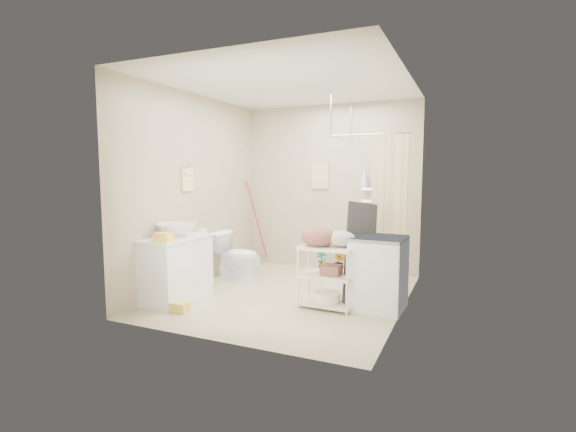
# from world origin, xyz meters

# --- Properties ---
(floor) EXTENTS (3.20, 3.20, 0.00)m
(floor) POSITION_xyz_m (0.00, 0.00, 0.00)
(floor) COLOR beige
(floor) RESTS_ON ground
(ceiling) EXTENTS (2.80, 3.20, 0.04)m
(ceiling) POSITION_xyz_m (0.00, 0.00, 2.60)
(ceiling) COLOR silver
(ceiling) RESTS_ON ground
(wall_back) EXTENTS (2.80, 0.04, 2.60)m
(wall_back) POSITION_xyz_m (0.00, 1.60, 1.30)
(wall_back) COLOR #B8AC8F
(wall_back) RESTS_ON ground
(wall_front) EXTENTS (2.80, 0.04, 2.60)m
(wall_front) POSITION_xyz_m (0.00, -1.60, 1.30)
(wall_front) COLOR #B8AC8F
(wall_front) RESTS_ON ground
(wall_left) EXTENTS (0.04, 3.20, 2.60)m
(wall_left) POSITION_xyz_m (-1.40, 0.00, 1.30)
(wall_left) COLOR #B8AC8F
(wall_left) RESTS_ON ground
(wall_right) EXTENTS (0.04, 3.20, 2.60)m
(wall_right) POSITION_xyz_m (1.40, 0.00, 1.30)
(wall_right) COLOR #B8AC8F
(wall_right) RESTS_ON ground
(vanity) EXTENTS (0.52, 0.90, 0.78)m
(vanity) POSITION_xyz_m (-1.16, -0.74, 0.39)
(vanity) COLOR white
(vanity) RESTS_ON ground
(sink) EXTENTS (0.48, 0.48, 0.16)m
(sink) POSITION_xyz_m (-1.15, -0.73, 0.86)
(sink) COLOR silver
(sink) RESTS_ON vanity
(counter_basket) EXTENTS (0.20, 0.16, 0.10)m
(counter_basket) POSITION_xyz_m (-1.05, -1.08, 0.83)
(counter_basket) COLOR yellow
(counter_basket) RESTS_ON vanity
(floor_basket) EXTENTS (0.30, 0.24, 0.16)m
(floor_basket) POSITION_xyz_m (-0.86, -1.08, 0.08)
(floor_basket) COLOR #DFCA45
(floor_basket) RESTS_ON ground
(toilet) EXTENTS (0.68, 0.41, 0.68)m
(toilet) POSITION_xyz_m (-1.04, 0.47, 0.34)
(toilet) COLOR white
(toilet) RESTS_ON ground
(mop) EXTENTS (0.17, 0.17, 1.40)m
(mop) POSITION_xyz_m (-1.23, 1.43, 0.70)
(mop) COLOR #B92D27
(mop) RESTS_ON ground
(potted_plant_a) EXTENTS (0.18, 0.13, 0.32)m
(potted_plant_a) POSITION_xyz_m (-0.05, 1.38, 0.16)
(potted_plant_a) COLOR maroon
(potted_plant_a) RESTS_ON ground
(potted_plant_b) EXTENTS (0.23, 0.22, 0.34)m
(potted_plant_b) POSITION_xyz_m (0.24, 1.39, 0.17)
(potted_plant_b) COLOR brown
(potted_plant_b) RESTS_ON ground
(hanging_towel) EXTENTS (0.28, 0.03, 0.42)m
(hanging_towel) POSITION_xyz_m (-0.15, 1.58, 1.50)
(hanging_towel) COLOR beige
(hanging_towel) RESTS_ON wall_back
(towel_ring) EXTENTS (0.04, 0.22, 0.34)m
(towel_ring) POSITION_xyz_m (-1.38, -0.20, 1.47)
(towel_ring) COLOR #F8EC90
(towel_ring) RESTS_ON wall_left
(tp_holder) EXTENTS (0.08, 0.12, 0.14)m
(tp_holder) POSITION_xyz_m (-1.36, 0.05, 0.72)
(tp_holder) COLOR white
(tp_holder) RESTS_ON wall_left
(shower) EXTENTS (1.10, 1.10, 2.10)m
(shower) POSITION_xyz_m (0.85, 1.05, 1.05)
(shower) COLOR white
(shower) RESTS_ON ground
(shampoo_bottle_a) EXTENTS (0.13, 0.13, 0.25)m
(shampoo_bottle_a) POSITION_xyz_m (0.58, 1.51, 1.45)
(shampoo_bottle_a) COLOR silver
(shampoo_bottle_a) RESTS_ON shower
(shampoo_bottle_b) EXTENTS (0.08, 0.08, 0.16)m
(shampoo_bottle_b) POSITION_xyz_m (0.73, 1.52, 1.40)
(shampoo_bottle_b) COLOR #3761AF
(shampoo_bottle_b) RESTS_ON shower
(washing_machine) EXTENTS (0.59, 0.61, 0.83)m
(washing_machine) POSITION_xyz_m (1.14, -0.08, 0.41)
(washing_machine) COLOR white
(washing_machine) RESTS_ON ground
(laundry_rack) EXTENTS (0.63, 0.38, 0.85)m
(laundry_rack) POSITION_xyz_m (0.59, -0.28, 0.43)
(laundry_rack) COLOR silver
(laundry_rack) RESTS_ON ground
(ironing_board) EXTENTS (0.36, 0.27, 1.24)m
(ironing_board) POSITION_xyz_m (0.91, -0.03, 0.62)
(ironing_board) COLOR black
(ironing_board) RESTS_ON ground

